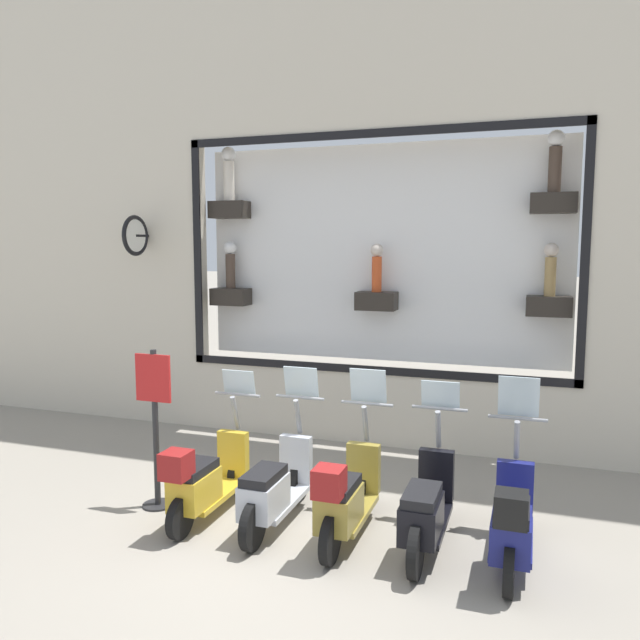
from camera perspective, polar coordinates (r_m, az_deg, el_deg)
The scene contains 8 objects.
ground_plane at distance 6.80m, azimuth -3.10°, elevation -19.79°, with size 120.00×120.00×0.00m, color gray.
building_facade at distance 9.75m, azimuth 5.19°, elevation 19.52°, with size 1.25×36.00×10.15m.
scooter_navy_0 at distance 6.43m, azimuth 17.15°, elevation -17.17°, with size 1.79×0.61×1.68m.
scooter_black_1 at distance 6.57m, azimuth 9.68°, elevation -16.66°, with size 1.80×0.60×1.57m.
scooter_olive_2 at distance 6.67m, azimuth 2.35°, elevation -15.88°, with size 1.80×0.60×1.65m.
scooter_silver_3 at distance 7.00m, azimuth -4.18°, elevation -15.11°, with size 1.80×0.60×1.62m.
scooter_yellow_4 at distance 7.27m, azimuth -10.56°, elevation -14.16°, with size 1.79×0.60×1.53m.
shop_sign_post at distance 7.55m, azimuth -14.85°, elevation -9.01°, with size 0.36×0.45×1.86m.
Camera 1 is at (-5.62, -2.31, 3.04)m, focal length 35.00 mm.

